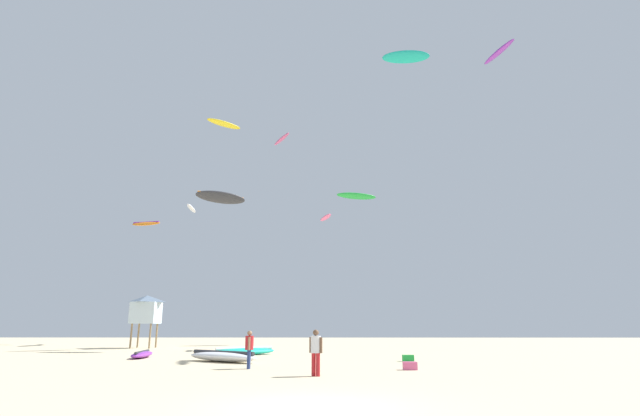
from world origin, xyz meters
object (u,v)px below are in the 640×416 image
Objects in this scene: person_foreground at (316,349)px; gear_bag at (410,366)px; kite_aloft_0 at (146,223)px; person_midground at (249,346)px; kite_grounded_far at (142,354)px; kite_aloft_6 at (326,218)px; kite_aloft_4 at (221,197)px; kite_aloft_1 at (191,208)px; kite_aloft_5 at (499,52)px; kite_aloft_3 at (406,57)px; kite_aloft_2 at (357,196)px; kite_aloft_7 at (224,124)px; kite_grounded_mid at (244,351)px; kite_aloft_8 at (282,139)px; lifeguard_tower at (146,309)px; cooler_box at (408,358)px; kite_grounded_near at (223,357)px.

person_foreground is 2.92× the size of gear_bag.
person_midground is at bearing -60.68° from kite_aloft_0.
kite_grounded_far is 17.67m from kite_aloft_6.
kite_aloft_4 reaches higher than gear_bag.
kite_aloft_5 is at bearing -32.95° from kite_aloft_1.
person_foreground is 0.64× the size of kite_aloft_6.
kite_aloft_3 is 1.05× the size of kite_aloft_4.
gear_bag is 37.76m from kite_aloft_0.
person_foreground is 32.93m from kite_aloft_2.
kite_grounded_mid is at bearing -67.99° from kite_aloft_7.
kite_aloft_0 reaches higher than person_midground.
person_midground is 0.39× the size of kite_aloft_8.
kite_aloft_6 is (14.64, -1.55, 7.25)m from lifeguard_tower.
kite_grounded_far is 16.30m from kite_aloft_4.
kite_aloft_8 reaches higher than kite_grounded_far.
cooler_box is 22.40m from kite_aloft_5.
kite_grounded_near is 1.11× the size of kite_grounded_mid.
person_foreground is 4.68m from gear_bag.
lifeguard_tower is (-9.44, 14.61, 2.79)m from kite_grounded_near.
kite_grounded_mid is 0.89× the size of kite_aloft_2.
kite_aloft_8 is at bearing 105.46° from gear_bag.
gear_bag is 0.16× the size of kite_aloft_5.
kite_aloft_2 reaches higher than kite_grounded_near.
kite_aloft_7 is at bearing 112.01° from kite_grounded_mid.
kite_aloft_7 is (9.24, -7.00, 8.11)m from kite_aloft_0.
gear_bag is at bearing 171.20° from person_midground.
cooler_box is 0.14× the size of kite_aloft_8.
kite_grounded_mid is at bearing -115.44° from kite_aloft_2.
person_midground is at bearing -149.74° from kite_aloft_5.
person_midground reaches higher than kite_grounded_far.
gear_bag is 20.31m from kite_aloft_6.
kite_aloft_4 is at bearing 81.99° from kite_grounded_far.
kite_grounded_mid is at bearing 150.82° from cooler_box.
gear_bag is 24.08m from kite_aloft_5.
kite_aloft_4 reaches higher than kite_grounded_mid.
person_midground is 0.35× the size of kite_grounded_near.
kite_aloft_7 reaches higher than person_foreground.
kite_aloft_4 is 1.25× the size of kite_aloft_5.
kite_grounded_far is 1.31× the size of kite_aloft_6.
kite_aloft_5 is (25.88, -16.77, 7.17)m from kite_aloft_1.
lifeguard_tower reaches higher than person_foreground.
kite_grounded_near is 7.96× the size of gear_bag.
cooler_box is at bearing -50.06° from kite_aloft_7.
kite_aloft_2 is (3.63, 29.66, 13.84)m from person_foreground.
kite_grounded_far is (-7.06, 6.73, -0.72)m from person_midground.
person_midground is at bearing -79.56° from kite_grounded_mid.
kite_aloft_2 is (13.58, 19.98, 14.60)m from kite_grounded_far.
cooler_box is 0.16× the size of kite_aloft_5.
person_midground is 8.60m from cooler_box.
gear_bag is 30.81m from kite_aloft_2.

